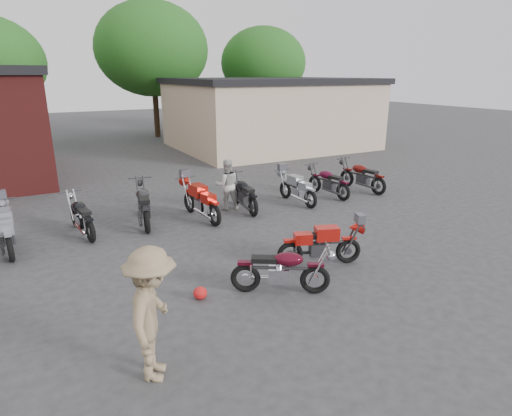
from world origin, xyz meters
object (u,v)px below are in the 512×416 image
helmet (200,293)px  row_bike_8 (362,174)px  row_bike_6 (297,187)px  person_light (227,185)px  row_bike_1 (6,227)px  row_bike_5 (244,192)px  person_tan (153,315)px  row_bike_3 (144,202)px  row_bike_4 (201,199)px  vintage_motorcycle (282,267)px  sportbike (321,242)px  row_bike_7 (328,180)px  row_bike_2 (81,214)px

helmet → row_bike_8: row_bike_8 is taller
row_bike_6 → person_light: bearing=75.1°
person_light → row_bike_1: 5.93m
helmet → row_bike_5: (3.20, 4.51, 0.44)m
person_tan → row_bike_3: (1.48, 6.38, -0.34)m
row_bike_4 → helmet: bearing=151.7°
vintage_motorcycle → person_tan: size_ratio=0.96×
row_bike_1 → row_bike_6: 8.18m
person_tan → row_bike_1: bearing=43.1°
sportbike → row_bike_4: row_bike_4 is taller
vintage_motorcycle → person_tan: bearing=-126.0°
vintage_motorcycle → row_bike_6: row_bike_6 is taller
row_bike_1 → row_bike_5: (6.35, 0.18, -0.02)m
person_tan → row_bike_7: bearing=-25.2°
row_bike_5 → row_bike_6: 1.84m
row_bike_6 → row_bike_8: 2.90m
helmet → row_bike_1: size_ratio=0.13×
row_bike_8 → person_tan: bearing=116.8°
row_bike_1 → row_bike_4: bearing=-94.0°
person_light → row_bike_4: size_ratio=0.77×
person_tan → row_bike_5: size_ratio=0.99×
row_bike_4 → row_bike_6: size_ratio=1.11×
row_bike_8 → row_bike_6: bearing=86.8°
vintage_motorcycle → row_bike_4: 4.86m
row_bike_3 → helmet: bearing=-172.3°
person_tan → row_bike_1: 6.30m
row_bike_4 → row_bike_2: bearing=78.1°
row_bike_1 → row_bike_4: size_ratio=0.99×
vintage_motorcycle → row_bike_6: bearing=84.9°
row_bike_8 → row_bike_5: bearing=83.0°
row_bike_3 → vintage_motorcycle: bearing=-156.2°
person_tan → row_bike_3: bearing=12.9°
row_bike_2 → row_bike_3: size_ratio=0.89×
sportbike → person_tan: bearing=-135.6°
person_light → vintage_motorcycle: bearing=90.0°
row_bike_3 → row_bike_2: bearing=102.2°
row_bike_4 → row_bike_8: bearing=-94.8°
row_bike_6 → person_tan: bearing=129.9°
sportbike → person_tan: size_ratio=0.94×
row_bike_2 → row_bike_8: bearing=-98.7°
helmet → row_bike_5: 5.55m
person_light → row_bike_7: person_light is taller
helmet → person_light: (2.76, 4.78, 0.66)m
person_light → row_bike_4: (-1.04, -0.45, -0.19)m
person_light → person_tan: bearing=71.6°
vintage_motorcycle → row_bike_5: row_bike_5 is taller
person_light → row_bike_5: bearing=162.3°
row_bike_5 → row_bike_7: bearing=-84.4°
row_bike_2 → row_bike_6: 6.50m
row_bike_3 → row_bike_8: (7.74, -0.16, -0.04)m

